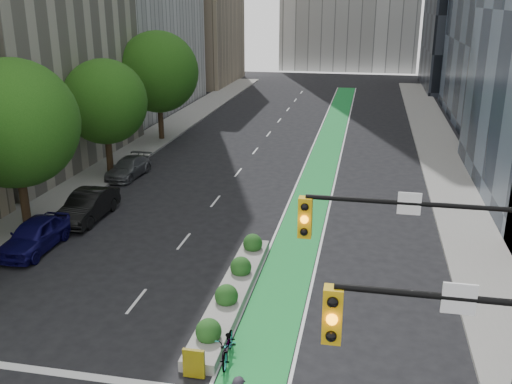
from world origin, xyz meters
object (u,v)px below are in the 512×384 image
at_px(median_planter, 233,289).
at_px(bicycle, 228,346).
at_px(parked_car_left_mid, 88,206).
at_px(parked_car_left_near, 35,235).
at_px(parked_car_left_far, 128,168).

xyz_separation_m(median_planter, bicycle, (0.80, -4.02, 0.14)).
distance_m(bicycle, parked_car_left_mid, 15.08).
xyz_separation_m(parked_car_left_near, parked_car_left_mid, (0.59, 4.16, 0.01)).
xyz_separation_m(bicycle, parked_car_left_far, (-11.50, 18.58, 0.13)).
relative_size(median_planter, parked_car_left_far, 2.35).
relative_size(median_planter, parked_car_left_near, 2.26).
relative_size(median_planter, parked_car_left_mid, 2.16).
distance_m(median_planter, parked_car_left_near, 10.63).
bearing_deg(parked_car_left_mid, parked_car_left_far, 97.69).
xyz_separation_m(median_planter, parked_car_left_mid, (-9.70, 6.80, 0.41)).
bearing_deg(parked_car_left_near, bicycle, -31.59).
bearing_deg(parked_car_left_far, bicycle, -54.33).
bearing_deg(parked_car_left_far, parked_car_left_mid, -78.73).
relative_size(bicycle, parked_car_left_far, 0.44).
xyz_separation_m(median_planter, parked_car_left_near, (-10.29, 2.64, 0.40)).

